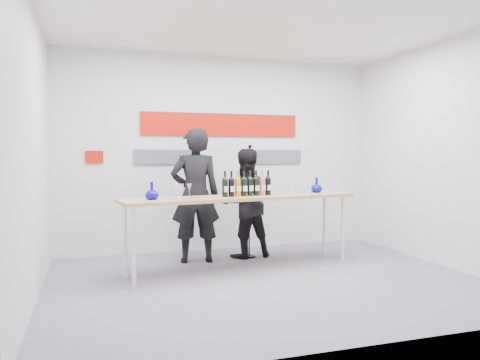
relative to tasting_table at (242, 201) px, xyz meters
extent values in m
plane|color=slate|center=(0.09, -0.67, -0.88)|extent=(5.00, 5.00, 0.00)
cube|color=silver|center=(0.09, 1.33, 0.62)|extent=(5.00, 0.04, 3.00)
cube|color=red|center=(0.09, 1.30, 1.07)|extent=(2.50, 0.02, 0.35)
cube|color=#59595E|center=(-0.81, 1.30, 0.57)|extent=(0.90, 0.02, 0.22)
cube|color=#59595E|center=(0.99, 1.30, 0.57)|extent=(0.90, 0.02, 0.22)
cube|color=red|center=(-1.81, 1.30, 0.57)|extent=(0.25, 0.02, 0.18)
cube|color=tan|center=(0.00, 0.00, 0.05)|extent=(3.22, 1.11, 0.04)
cylinder|color=silver|center=(-1.42, -0.44, -0.42)|extent=(0.05, 0.05, 0.91)
cylinder|color=silver|center=(1.49, 0.02, -0.42)|extent=(0.05, 0.05, 0.91)
cylinder|color=silver|center=(-1.49, -0.02, -0.42)|extent=(0.05, 0.05, 0.91)
cylinder|color=silver|center=(1.42, 0.44, -0.42)|extent=(0.05, 0.05, 0.91)
imported|color=black|center=(-0.50, 0.55, 0.05)|extent=(0.72, 0.52, 1.85)
imported|color=black|center=(0.24, 0.64, -0.09)|extent=(0.81, 0.66, 1.57)
cylinder|color=black|center=(0.31, 0.61, -0.87)|extent=(0.19, 0.19, 0.02)
cylinder|color=black|center=(0.31, 0.61, -0.09)|extent=(0.02, 0.02, 1.58)
sphere|color=black|center=(0.31, 0.58, 0.72)|extent=(0.05, 0.05, 0.05)
camera|label=1|loc=(-1.88, -5.73, 0.59)|focal=35.00mm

